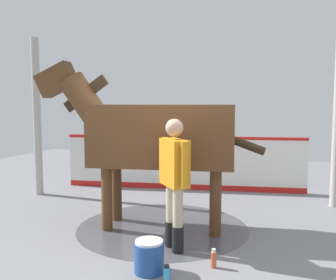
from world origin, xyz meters
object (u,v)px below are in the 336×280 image
object	(u,v)px
horse	(154,134)
handler	(174,175)
bottle_shampoo	(167,274)
bottle_spray	(214,259)
wash_bucket	(149,256)

from	to	relation	value
horse	handler	xyz separation A→B (m)	(0.56, -0.73, -0.45)
bottle_shampoo	bottle_spray	bearing A→B (deg)	51.24
horse	wash_bucket	distance (m)	1.98
bottle_shampoo	horse	bearing A→B (deg)	115.81
wash_bucket	bottle_shampoo	size ratio (longest dim) A/B	2.02
wash_bucket	bottle_spray	size ratio (longest dim) A/B	1.64
horse	wash_bucket	size ratio (longest dim) A/B	9.45
wash_bucket	bottle_spray	bearing A→B (deg)	28.55
horse	bottle_spray	xyz separation A→B (m)	(1.16, -1.10, -1.32)
handler	bottle_shampoo	world-z (taller)	handler
handler	bottle_spray	bearing A→B (deg)	-73.75
bottle_shampoo	bottle_spray	xyz separation A→B (m)	(0.40, 0.49, 0.02)
bottle_shampoo	bottle_spray	world-z (taller)	bottle_spray
handler	bottle_shampoo	size ratio (longest dim) A/B	9.31
bottle_spray	bottle_shampoo	bearing A→B (deg)	-128.76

